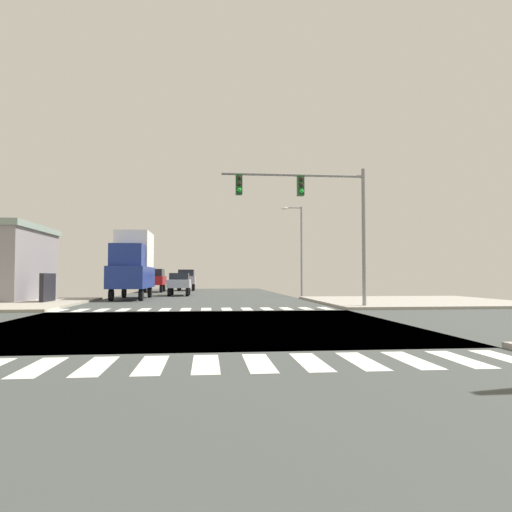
% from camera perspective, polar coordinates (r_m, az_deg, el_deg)
% --- Properties ---
extents(ground, '(90.00, 90.00, 0.05)m').
position_cam_1_polar(ground, '(16.40, -6.89, -8.24)').
color(ground, '#3D423F').
extents(sidewalk_corner_ne, '(12.00, 12.00, 0.14)m').
position_cam_1_polar(sidewalk_corner_ne, '(31.09, 18.34, -5.19)').
color(sidewalk_corner_ne, '#A09B91').
rests_on(sidewalk_corner_ne, ground).
extents(crosswalk_near, '(13.50, 2.00, 0.01)m').
position_cam_1_polar(crosswalk_near, '(9.18, -9.25, -12.71)').
color(crosswalk_near, silver).
rests_on(crosswalk_near, ground).
extents(crosswalk_far, '(13.50, 2.00, 0.01)m').
position_cam_1_polar(crosswalk_far, '(23.68, -7.21, -6.36)').
color(crosswalk_far, silver).
rests_on(crosswalk_far, ground).
extents(traffic_signal_mast, '(7.40, 0.55, 7.16)m').
position_cam_1_polar(traffic_signal_mast, '(24.40, 6.59, 6.25)').
color(traffic_signal_mast, gray).
rests_on(traffic_signal_mast, ground).
extents(street_lamp, '(1.78, 0.32, 7.30)m').
position_cam_1_polar(street_lamp, '(38.84, 5.10, 1.71)').
color(street_lamp, gray).
rests_on(street_lamp, ground).
extents(suv_nearside_1, '(1.96, 4.60, 2.34)m').
position_cam_1_polar(suv_nearside_1, '(49.61, -12.04, -2.64)').
color(suv_nearside_1, black).
rests_on(suv_nearside_1, ground).
extents(suv_crossing_3, '(1.96, 4.60, 2.34)m').
position_cam_1_polar(suv_crossing_3, '(54.12, -8.35, -2.64)').
color(suv_crossing_3, black).
rests_on(suv_crossing_3, ground).
extents(sedan_queued_1, '(1.80, 4.30, 1.88)m').
position_cam_1_polar(sedan_queued_1, '(40.25, -9.18, -3.12)').
color(sedan_queued_1, black).
rests_on(sedan_queued_1, ground).
extents(box_truck_leading_1, '(2.40, 7.20, 4.85)m').
position_cam_1_polar(box_truck_leading_1, '(35.07, -14.57, -0.82)').
color(box_truck_leading_1, black).
rests_on(box_truck_leading_1, ground).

